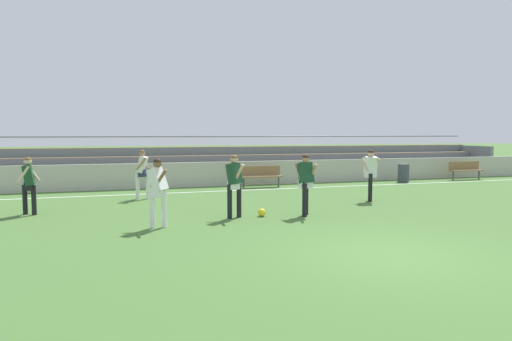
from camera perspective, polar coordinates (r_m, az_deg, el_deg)
name	(u,v)px	position (r m, az deg, el deg)	size (l,w,h in m)	color
ground_plane	(392,255)	(9.06, 16.56, -10.09)	(160.00, 160.00, 0.00)	#477033
field_line_sideline	(242,190)	(18.34, -1.77, -2.47)	(44.00, 0.12, 0.01)	white
sideline_wall	(231,174)	(20.01, -3.18, -0.38)	(48.00, 0.16, 1.05)	#BCB7AD
bleacher_stand	(248,162)	(22.36, -1.05, 1.11)	(27.60, 2.82, 2.15)	#897051
bench_near_wall_gap	(261,174)	(19.34, 0.60, -0.49)	(1.80, 0.40, 0.90)	olive
bench_centre_sideline	(465,169)	(24.80, 24.63, 0.22)	(1.80, 0.40, 0.90)	olive
trash_bin	(403,173)	(22.47, 17.90, -0.31)	(0.51, 0.51, 0.85)	#3D424C
player_dark_trailing_run	(234,180)	(12.28, -2.72, -1.23)	(0.50, 0.68, 1.70)	black
player_dark_deep_cover	(306,179)	(12.66, 6.19, -1.09)	(0.45, 0.61, 1.70)	black
player_dark_wide_left	(29,181)	(14.25, -26.48, -1.14)	(0.55, 0.44, 1.62)	black
player_white_wide_right	(371,171)	(15.79, 14.09, -0.01)	(0.50, 0.52, 1.72)	black
player_white_pressing_high	(142,170)	(16.31, -13.97, 0.10)	(0.49, 0.60, 1.71)	white
player_white_on_ball	(158,187)	(11.22, -12.14, -1.97)	(0.54, 0.67, 1.68)	white
soccer_ball	(262,212)	(12.60, 0.73, -5.25)	(0.22, 0.22, 0.22)	yellow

